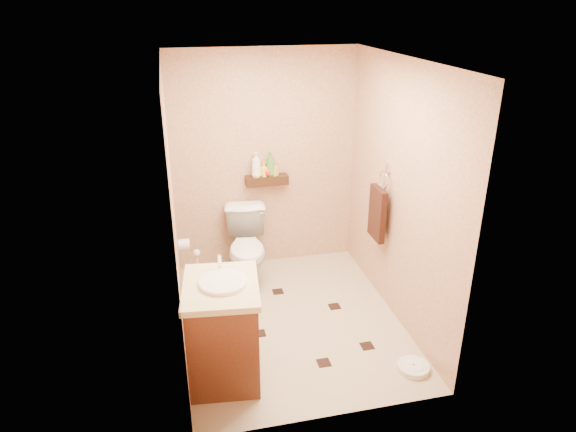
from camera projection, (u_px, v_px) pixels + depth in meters
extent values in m
plane|color=tan|center=(291.00, 320.00, 4.91)|extent=(2.50, 2.50, 0.00)
cube|color=tan|center=(265.00, 162.00, 5.55)|extent=(2.00, 0.04, 2.40)
cube|color=tan|center=(337.00, 274.00, 3.31)|extent=(2.00, 0.04, 2.40)
cube|color=tan|center=(174.00, 214.00, 4.23)|extent=(0.04, 2.50, 2.40)
cube|color=tan|center=(399.00, 195.00, 4.64)|extent=(0.04, 2.50, 2.40)
cube|color=white|center=(292.00, 60.00, 3.96)|extent=(2.00, 2.50, 0.02)
cube|color=#35200E|center=(267.00, 180.00, 5.55)|extent=(0.46, 0.14, 0.10)
cube|color=black|center=(259.00, 333.00, 4.71)|extent=(0.11, 0.11, 0.01)
cube|color=black|center=(334.00, 306.00, 5.12)|extent=(0.11, 0.11, 0.01)
cube|color=black|center=(324.00, 363.00, 4.33)|extent=(0.11, 0.11, 0.01)
cube|color=black|center=(235.00, 297.00, 5.27)|extent=(0.11, 0.11, 0.01)
cube|color=black|center=(367.00, 346.00, 4.54)|extent=(0.11, 0.11, 0.01)
cube|color=black|center=(278.00, 292.00, 5.38)|extent=(0.11, 0.11, 0.01)
imported|color=white|center=(247.00, 248.00, 5.44)|extent=(0.51, 0.81, 0.78)
cube|color=brown|center=(223.00, 333.00, 4.06)|extent=(0.60, 0.71, 0.80)
cube|color=beige|center=(221.00, 287.00, 3.89)|extent=(0.64, 0.75, 0.05)
cylinder|color=white|center=(223.00, 283.00, 3.88)|extent=(0.37, 0.37, 0.05)
cylinder|color=silver|center=(220.00, 262.00, 4.06)|extent=(0.03, 0.03, 0.12)
cylinder|color=silver|center=(413.00, 367.00, 4.24)|extent=(0.32, 0.32, 0.05)
cylinder|color=white|center=(414.00, 365.00, 4.23)|extent=(0.16, 0.16, 0.01)
cylinder|color=#1B6F66|center=(199.00, 284.00, 5.41)|extent=(0.11, 0.11, 0.12)
cylinder|color=silver|center=(198.00, 266.00, 5.33)|extent=(0.02, 0.02, 0.33)
sphere|color=silver|center=(197.00, 253.00, 5.27)|extent=(0.08, 0.08, 0.08)
cube|color=silver|center=(388.00, 168.00, 4.79)|extent=(0.03, 0.06, 0.08)
torus|color=silver|center=(384.00, 180.00, 4.83)|extent=(0.02, 0.19, 0.19)
cube|color=black|center=(377.00, 214.00, 4.95)|extent=(0.06, 0.30, 0.52)
cylinder|color=silver|center=(184.00, 244.00, 5.06)|extent=(0.11, 0.11, 0.11)
cylinder|color=silver|center=(179.00, 239.00, 5.03)|extent=(0.04, 0.02, 0.02)
imported|color=white|center=(256.00, 165.00, 5.45)|extent=(0.15, 0.15, 0.27)
imported|color=yellow|center=(264.00, 169.00, 5.50)|extent=(0.09, 0.09, 0.15)
imported|color=red|center=(268.00, 170.00, 5.51)|extent=(0.15, 0.15, 0.13)
imported|color=#3C882D|center=(271.00, 164.00, 5.49)|extent=(0.14, 0.14, 0.26)
imported|color=gold|center=(274.00, 169.00, 5.52)|extent=(0.10, 0.10, 0.15)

